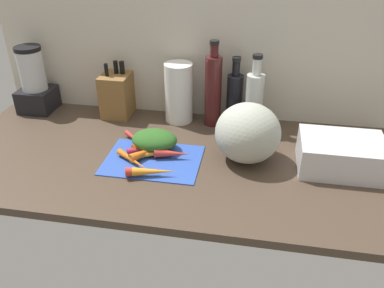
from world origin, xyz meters
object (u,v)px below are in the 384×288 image
(carrot_4, at_px, (154,171))
(blender_appliance, at_px, (35,84))
(dish_rack, at_px, (341,155))
(carrot_0, at_px, (150,142))
(cutting_board, at_px, (153,160))
(carrot_6, at_px, (155,154))
(carrot_8, at_px, (135,139))
(winter_squash, at_px, (248,133))
(carrot_1, at_px, (133,160))
(carrot_2, at_px, (144,149))
(bottle_0, at_px, (213,90))
(knife_block, at_px, (117,95))
(bottle_1, at_px, (234,98))
(carrot_5, at_px, (172,153))
(bottle_2, at_px, (254,100))
(carrot_7, at_px, (146,152))
(carrot_3, at_px, (142,171))
(paper_towel_roll, at_px, (179,93))

(carrot_4, height_order, blender_appliance, blender_appliance)
(dish_rack, bearing_deg, carrot_0, 178.25)
(carrot_4, bearing_deg, cutting_board, 107.48)
(carrot_4, distance_m, carrot_6, 0.12)
(carrot_8, bearing_deg, winter_squash, -5.93)
(carrot_1, xyz_separation_m, carrot_4, (0.10, -0.06, 0.00))
(winter_squash, height_order, dish_rack, winter_squash)
(blender_appliance, bearing_deg, carrot_2, -26.50)
(blender_appliance, bearing_deg, bottle_0, -0.00)
(carrot_4, height_order, knife_block, knife_block)
(carrot_2, distance_m, carrot_4, 0.16)
(carrot_6, bearing_deg, blender_appliance, 153.37)
(dish_rack, bearing_deg, cutting_board, -174.22)
(carrot_1, xyz_separation_m, winter_squash, (0.40, 0.11, 0.09))
(carrot_6, bearing_deg, carrot_4, -76.41)
(carrot_1, bearing_deg, bottle_1, 50.47)
(carrot_0, bearing_deg, carrot_5, -33.68)
(bottle_2, bearing_deg, carrot_7, -141.10)
(carrot_3, bearing_deg, cutting_board, 86.10)
(carrot_6, xyz_separation_m, blender_appliance, (-0.64, 0.32, 0.11))
(carrot_7, relative_size, knife_block, 0.58)
(winter_squash, bearing_deg, bottle_2, 87.62)
(carrot_8, bearing_deg, bottle_1, 32.92)
(carrot_0, bearing_deg, bottle_1, 41.55)
(carrot_7, relative_size, winter_squash, 0.60)
(carrot_4, distance_m, bottle_1, 0.53)
(carrot_0, height_order, carrot_2, carrot_0)
(carrot_1, bearing_deg, carrot_4, -32.58)
(carrot_2, xyz_separation_m, dish_rack, (0.71, 0.03, 0.04))
(bottle_2, bearing_deg, bottle_0, 174.21)
(carrot_1, distance_m, dish_rack, 0.74)
(bottle_1, height_order, dish_rack, bottle_1)
(blender_appliance, bearing_deg, carrot_8, -22.48)
(bottle_0, bearing_deg, carrot_6, -118.36)
(winter_squash, bearing_deg, carrot_8, 174.07)
(carrot_3, relative_size, winter_squash, 0.50)
(carrot_6, distance_m, carrot_8, 0.15)
(carrot_4, relative_size, carrot_6, 1.09)
(blender_appliance, bearing_deg, carrot_1, -33.46)
(paper_towel_roll, bearing_deg, blender_appliance, -179.16)
(carrot_1, relative_size, carrot_3, 1.43)
(bottle_0, height_order, dish_rack, bottle_0)
(cutting_board, distance_m, carrot_5, 0.07)
(carrot_4, bearing_deg, bottle_2, 53.13)
(carrot_4, xyz_separation_m, winter_squash, (0.31, 0.17, 0.09))
(bottle_2, height_order, dish_rack, bottle_2)
(carrot_5, height_order, bottle_1, bottle_1)
(carrot_6, bearing_deg, bottle_1, 52.50)
(cutting_board, relative_size, winter_squash, 1.49)
(carrot_8, bearing_deg, carrot_4, -57.94)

